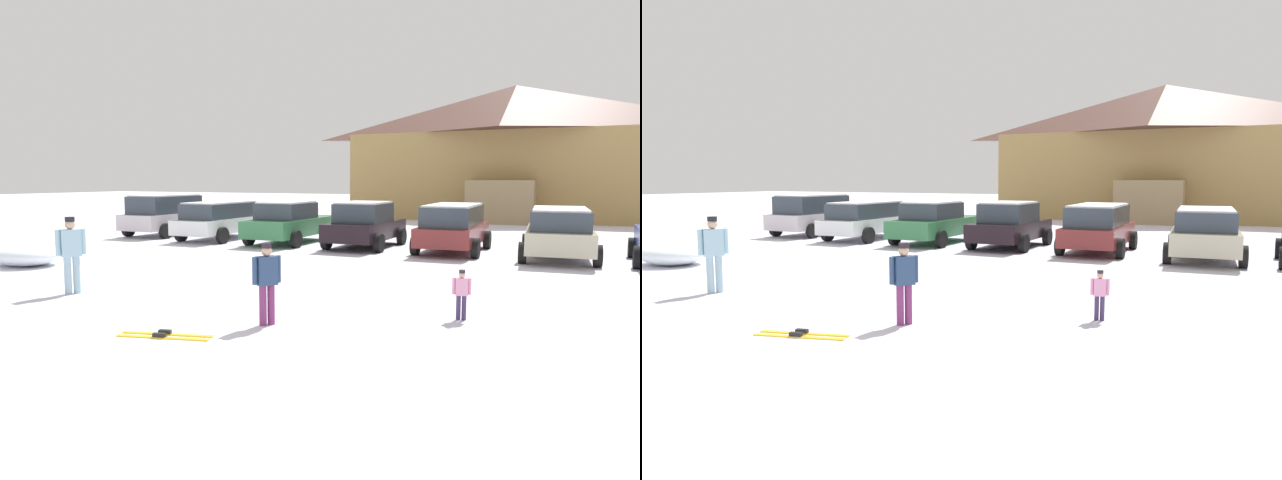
# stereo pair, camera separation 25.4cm
# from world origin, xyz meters

# --- Properties ---
(ground) EXTENTS (160.00, 160.00, 0.00)m
(ground) POSITION_xyz_m (0.00, 0.00, 0.00)
(ground) COLOR silver
(ski_lodge) EXTENTS (19.52, 11.94, 8.35)m
(ski_lodge) POSITION_xyz_m (0.91, 33.80, 4.23)
(ski_lodge) COLOR #9C7E46
(ski_lodge) RESTS_ON ground
(parked_silver_wagon) EXTENTS (2.30, 4.13, 1.79)m
(parked_silver_wagon) POSITION_xyz_m (-11.17, 14.92, 0.95)
(parked_silver_wagon) COLOR silver
(parked_silver_wagon) RESTS_ON ground
(parked_white_suv) EXTENTS (2.28, 4.62, 1.55)m
(parked_white_suv) POSITION_xyz_m (-7.94, 14.56, 0.85)
(parked_white_suv) COLOR silver
(parked_white_suv) RESTS_ON ground
(parked_green_coupe) EXTENTS (2.27, 4.39, 1.62)m
(parked_green_coupe) POSITION_xyz_m (-4.75, 14.52, 0.82)
(parked_green_coupe) COLOR #307241
(parked_green_coupe) RESTS_ON ground
(parked_black_sedan) EXTENTS (2.23, 4.18, 1.66)m
(parked_black_sedan) POSITION_xyz_m (-1.62, 14.59, 0.83)
(parked_black_sedan) COLOR black
(parked_black_sedan) RESTS_ON ground
(parked_maroon_van) EXTENTS (2.28, 4.41, 1.63)m
(parked_maroon_van) POSITION_xyz_m (1.56, 14.66, 0.88)
(parked_maroon_van) COLOR maroon
(parked_maroon_van) RESTS_ON ground
(parked_beige_suv) EXTENTS (2.48, 4.52, 1.59)m
(parked_beige_suv) POSITION_xyz_m (4.91, 14.34, 0.87)
(parked_beige_suv) COLOR #B2AC90
(parked_beige_suv) RESTS_ON ground
(skier_child_in_pink_snowsuit) EXTENTS (0.32, 0.18, 0.89)m
(skier_child_in_pink_snowsuit) POSITION_xyz_m (3.89, 5.36, 0.50)
(skier_child_in_pink_snowsuit) COLOR #3C2F56
(skier_child_in_pink_snowsuit) RESTS_ON ground
(skier_adult_in_blue_parka) EXTENTS (0.41, 0.55, 1.67)m
(skier_adult_in_blue_parka) POSITION_xyz_m (-4.17, 3.96, 0.94)
(skier_adult_in_blue_parka) COLOR #97BBCC
(skier_adult_in_blue_parka) RESTS_ON ground
(skier_teen_in_navy_coat) EXTENTS (0.36, 0.45, 1.41)m
(skier_teen_in_navy_coat) POSITION_xyz_m (1.00, 3.55, 0.79)
(skier_teen_in_navy_coat) COLOR #752E63
(skier_teen_in_navy_coat) RESTS_ON ground
(pair_of_skis) EXTENTS (1.55, 0.70, 0.08)m
(pair_of_skis) POSITION_xyz_m (-0.07, 2.21, 0.02)
(pair_of_skis) COLOR yellow
(pair_of_skis) RESTS_ON ground
(plowed_snow_pile) EXTENTS (2.08, 1.67, 0.65)m
(plowed_snow_pile) POSITION_xyz_m (-8.69, 6.22, 0.32)
(plowed_snow_pile) COLOR white
(plowed_snow_pile) RESTS_ON ground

